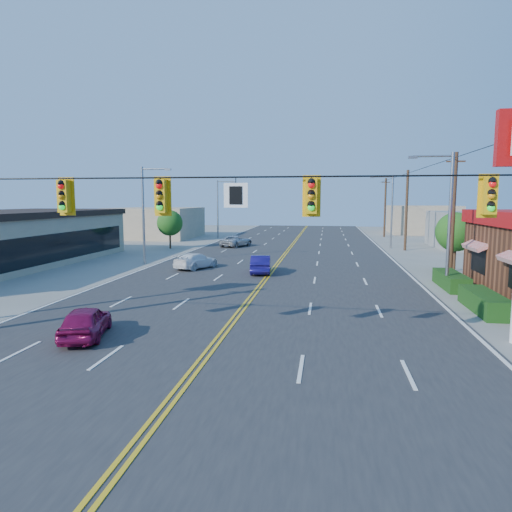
# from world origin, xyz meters

# --- Properties ---
(ground) EXTENTS (160.00, 160.00, 0.00)m
(ground) POSITION_xyz_m (0.00, 0.00, 0.00)
(ground) COLOR gray
(ground) RESTS_ON ground
(road) EXTENTS (20.00, 120.00, 0.06)m
(road) POSITION_xyz_m (0.00, 20.00, 0.03)
(road) COLOR #2D2D30
(road) RESTS_ON ground
(signal_span) EXTENTS (24.32, 0.34, 9.00)m
(signal_span) POSITION_xyz_m (-0.12, 0.00, 4.89)
(signal_span) COLOR #47301E
(signal_span) RESTS_ON ground
(streetlight_se) EXTENTS (2.55, 0.25, 8.00)m
(streetlight_se) POSITION_xyz_m (10.79, 14.00, 4.51)
(streetlight_se) COLOR gray
(streetlight_se) RESTS_ON ground
(streetlight_ne) EXTENTS (2.55, 0.25, 8.00)m
(streetlight_ne) POSITION_xyz_m (10.79, 38.00, 4.51)
(streetlight_ne) COLOR gray
(streetlight_ne) RESTS_ON ground
(streetlight_sw) EXTENTS (2.55, 0.25, 8.00)m
(streetlight_sw) POSITION_xyz_m (-10.79, 22.00, 4.51)
(streetlight_sw) COLOR gray
(streetlight_sw) RESTS_ON ground
(streetlight_nw) EXTENTS (2.55, 0.25, 8.00)m
(streetlight_nw) POSITION_xyz_m (-10.79, 48.00, 4.51)
(streetlight_nw) COLOR gray
(streetlight_nw) RESTS_ON ground
(utility_pole_near) EXTENTS (0.28, 0.28, 8.40)m
(utility_pole_near) POSITION_xyz_m (12.20, 18.00, 4.20)
(utility_pole_near) COLOR #47301E
(utility_pole_near) RESTS_ON ground
(utility_pole_mid) EXTENTS (0.28, 0.28, 8.40)m
(utility_pole_mid) POSITION_xyz_m (12.20, 36.00, 4.20)
(utility_pole_mid) COLOR #47301E
(utility_pole_mid) RESTS_ON ground
(utility_pole_far) EXTENTS (0.28, 0.28, 8.40)m
(utility_pole_far) POSITION_xyz_m (12.20, 54.00, 4.20)
(utility_pole_far) COLOR #47301E
(utility_pole_far) RESTS_ON ground
(tree_kfc_rear) EXTENTS (2.94, 2.94, 4.41)m
(tree_kfc_rear) POSITION_xyz_m (13.50, 22.00, 2.93)
(tree_kfc_rear) COLOR #47301E
(tree_kfc_rear) RESTS_ON ground
(tree_west) EXTENTS (2.80, 2.80, 4.20)m
(tree_west) POSITION_xyz_m (-13.00, 34.00, 2.79)
(tree_west) COLOR #47301E
(tree_west) RESTS_ON ground
(bld_east_mid) EXTENTS (12.00, 10.00, 4.00)m
(bld_east_mid) POSITION_xyz_m (22.00, 40.00, 2.00)
(bld_east_mid) COLOR gray
(bld_east_mid) RESTS_ON ground
(bld_west_far) EXTENTS (11.00, 12.00, 4.20)m
(bld_west_far) POSITION_xyz_m (-20.00, 48.00, 2.10)
(bld_west_far) COLOR tan
(bld_west_far) RESTS_ON ground
(bld_east_far) EXTENTS (10.00, 10.00, 4.40)m
(bld_east_far) POSITION_xyz_m (19.00, 62.00, 2.20)
(bld_east_far) COLOR tan
(bld_east_far) RESTS_ON ground
(car_magenta) EXTENTS (2.36, 3.85, 1.22)m
(car_magenta) POSITION_xyz_m (-5.10, 2.00, 0.61)
(car_magenta) COLOR maroon
(car_magenta) RESTS_ON ground
(car_blue) EXTENTS (1.80, 4.05, 1.29)m
(car_blue) POSITION_xyz_m (-0.70, 18.46, 0.65)
(car_blue) COLOR navy
(car_blue) RESTS_ON ground
(car_white) EXTENTS (3.13, 4.40, 1.18)m
(car_white) POSITION_xyz_m (-5.93, 19.83, 0.59)
(car_white) COLOR white
(car_white) RESTS_ON ground
(car_silver) EXTENTS (3.55, 4.91, 1.24)m
(car_silver) POSITION_xyz_m (-6.14, 36.67, 0.62)
(car_silver) COLOR silver
(car_silver) RESTS_ON ground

